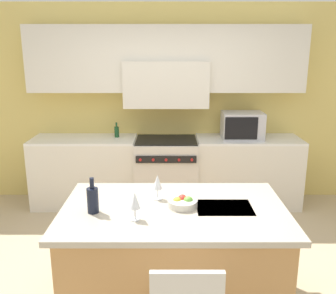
# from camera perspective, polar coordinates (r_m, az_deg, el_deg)

# --- Properties ---
(ground_plane) EXTENTS (10.00, 10.00, 0.00)m
(ground_plane) POSITION_cam_1_polar(r_m,az_deg,el_deg) (3.74, -0.55, -19.59)
(ground_plane) COLOR tan
(back_cabinetry) EXTENTS (10.00, 0.46, 2.70)m
(back_cabinetry) POSITION_cam_1_polar(r_m,az_deg,el_deg) (5.16, -0.45, 9.15)
(back_cabinetry) COLOR #DBC166
(back_cabinetry) RESTS_ON ground_plane
(back_counter) EXTENTS (3.62, 0.62, 0.94)m
(back_counter) POSITION_cam_1_polar(r_m,az_deg,el_deg) (5.15, -0.44, -3.74)
(back_counter) COLOR silver
(back_counter) RESTS_ON ground_plane
(range_stove) EXTENTS (0.83, 0.70, 0.93)m
(range_stove) POSITION_cam_1_polar(r_m,az_deg,el_deg) (5.13, -0.44, -3.87)
(range_stove) COLOR beige
(range_stove) RESTS_ON ground_plane
(microwave) EXTENTS (0.54, 0.39, 0.35)m
(microwave) POSITION_cam_1_polar(r_m,az_deg,el_deg) (5.08, 11.06, 3.26)
(microwave) COLOR #B7B7BC
(microwave) RESTS_ON back_counter
(kitchen_island) EXTENTS (1.78, 1.10, 0.89)m
(kitchen_island) POSITION_cam_1_polar(r_m,az_deg,el_deg) (3.20, 0.72, -16.45)
(kitchen_island) COLOR #B7844C
(kitchen_island) RESTS_ON ground_plane
(wine_bottle) EXTENTS (0.09, 0.09, 0.28)m
(wine_bottle) POSITION_cam_1_polar(r_m,az_deg,el_deg) (2.93, -11.56, -7.84)
(wine_bottle) COLOR black
(wine_bottle) RESTS_ON kitchen_island
(wine_glass_near) EXTENTS (0.08, 0.08, 0.21)m
(wine_glass_near) POSITION_cam_1_polar(r_m,az_deg,el_deg) (2.75, -5.25, -8.26)
(wine_glass_near) COLOR white
(wine_glass_near) RESTS_ON kitchen_island
(wine_glass_far) EXTENTS (0.08, 0.08, 0.21)m
(wine_glass_far) POSITION_cam_1_polar(r_m,az_deg,el_deg) (3.10, -1.78, -5.46)
(wine_glass_far) COLOR white
(wine_glass_far) RESTS_ON kitchen_island
(fruit_bowl) EXTENTS (0.24, 0.24, 0.09)m
(fruit_bowl) POSITION_cam_1_polar(r_m,az_deg,el_deg) (3.00, 2.11, -8.43)
(fruit_bowl) COLOR silver
(fruit_bowl) RESTS_ON kitchen_island
(oil_bottle_on_counter) EXTENTS (0.06, 0.06, 0.20)m
(oil_bottle_on_counter) POSITION_cam_1_polar(r_m,az_deg,el_deg) (5.12, -8.00, 2.34)
(oil_bottle_on_counter) COLOR #194723
(oil_bottle_on_counter) RESTS_ON back_counter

